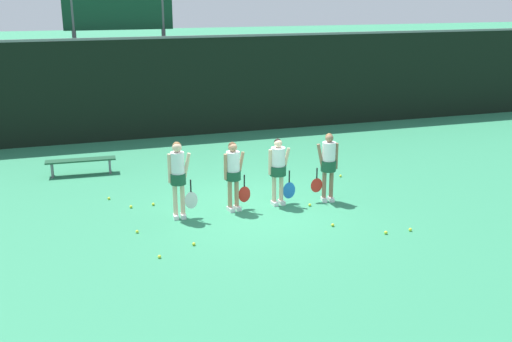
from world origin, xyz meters
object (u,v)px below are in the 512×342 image
object	(u,v)px
tennis_ball_7	(386,233)
tennis_ball_8	(410,230)
player_2	(278,167)
tennis_ball_0	(194,244)
player_0	(178,174)
tennis_ball_9	(131,207)
player_3	(328,162)
tennis_ball_3	(333,225)
tennis_ball_6	(109,198)
tennis_ball_1	(310,205)
bench_courtside	(81,161)
player_1	(233,171)
tennis_ball_2	(341,176)
tennis_ball_4	(153,204)
tennis_ball_5	(159,257)
scoreboard	(119,18)
tennis_ball_10	(137,232)

from	to	relation	value
tennis_ball_7	tennis_ball_8	distance (m)	0.57
player_2	tennis_ball_0	xyz separation A→B (m)	(-2.42, -1.75, -0.90)
player_0	tennis_ball_9	xyz separation A→B (m)	(-0.97, 0.96, -0.99)
player_3	tennis_ball_3	distance (m)	1.90
tennis_ball_0	tennis_ball_6	bearing A→B (deg)	112.34
tennis_ball_1	tennis_ball_9	distance (m)	4.19
tennis_ball_6	tennis_ball_3	bearing A→B (deg)	-36.44
bench_courtside	player_1	distance (m)	5.16
tennis_ball_3	player_2	bearing A→B (deg)	110.62
tennis_ball_3	bench_courtside	bearing A→B (deg)	131.29
tennis_ball_2	tennis_ball_0	bearing A→B (deg)	-145.91
bench_courtside	tennis_ball_0	distance (m)	6.01
tennis_ball_4	player_1	bearing A→B (deg)	-26.99
tennis_ball_5	tennis_ball_9	distance (m)	2.94
tennis_ball_0	tennis_ball_8	distance (m)	4.55
player_1	tennis_ball_9	size ratio (longest dim) A/B	23.86
tennis_ball_5	tennis_ball_9	size ratio (longest dim) A/B	0.98
tennis_ball_3	tennis_ball_8	bearing A→B (deg)	-27.45
player_2	player_3	distance (m)	1.22
tennis_ball_1	scoreboard	bearing A→B (deg)	110.27
tennis_ball_7	tennis_ball_9	xyz separation A→B (m)	(-4.86, 3.24, -0.00)
bench_courtside	tennis_ball_2	distance (m)	7.12
bench_courtside	tennis_ball_5	size ratio (longest dim) A/B	28.32
player_1	tennis_ball_9	bearing A→B (deg)	149.44
bench_courtside	tennis_ball_2	bearing A→B (deg)	-17.42
tennis_ball_2	tennis_ball_8	bearing A→B (deg)	-94.21
tennis_ball_7	tennis_ball_8	size ratio (longest dim) A/B	1.02
tennis_ball_1	tennis_ball_2	bearing A→B (deg)	47.59
tennis_ball_2	tennis_ball_10	bearing A→B (deg)	-158.82
tennis_ball_0	tennis_ball_6	xyz separation A→B (m)	(-1.37, 3.32, -0.00)
player_1	player_2	size ratio (longest dim) A/B	1.01
tennis_ball_1	tennis_ball_5	world-z (taller)	same
tennis_ball_2	tennis_ball_7	distance (m)	4.01
bench_courtside	tennis_ball_10	size ratio (longest dim) A/B	29.03
player_3	tennis_ball_2	world-z (taller)	player_3
scoreboard	tennis_ball_4	size ratio (longest dim) A/B	74.98
tennis_ball_9	bench_courtside	bearing A→B (deg)	107.12
tennis_ball_1	tennis_ball_8	size ratio (longest dim) A/B	0.95
bench_courtside	tennis_ball_5	bearing A→B (deg)	-76.59
bench_courtside	tennis_ball_6	bearing A→B (deg)	-74.76
player_2	tennis_ball_2	world-z (taller)	player_2
player_2	tennis_ball_3	distance (m)	2.02
tennis_ball_4	tennis_ball_8	distance (m)	5.89
tennis_ball_7	tennis_ball_4	bearing A→B (deg)	143.17
tennis_ball_4	tennis_ball_8	xyz separation A→B (m)	(4.91, -3.26, 0.00)
tennis_ball_1	tennis_ball_2	distance (m)	2.53
player_2	tennis_ball_5	size ratio (longest dim) A/B	24.08
player_3	tennis_ball_4	xyz separation A→B (m)	(-4.04, 0.96, -0.94)
tennis_ball_3	tennis_ball_7	size ratio (longest dim) A/B	0.95
tennis_ball_8	tennis_ball_10	xyz separation A→B (m)	(-5.49, 1.70, -0.00)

